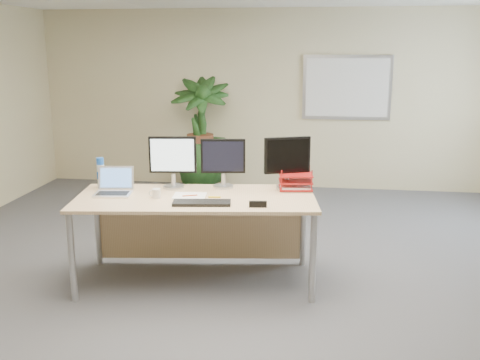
# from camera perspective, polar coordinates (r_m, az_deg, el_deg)

# --- Properties ---
(floor) EXTENTS (8.00, 8.00, 0.00)m
(floor) POSITION_cam_1_polar(r_m,az_deg,el_deg) (4.75, -1.76, -12.69)
(floor) COLOR #48474C
(floor) RESTS_ON ground
(back_wall) EXTENTS (7.00, 0.04, 2.70)m
(back_wall) POSITION_cam_1_polar(r_m,az_deg,el_deg) (8.25, 2.81, 8.53)
(back_wall) COLOR #C3B28A
(back_wall) RESTS_ON floor
(whiteboard) EXTENTS (1.30, 0.04, 0.95)m
(whiteboard) POSITION_cam_1_polar(r_m,az_deg,el_deg) (8.18, 11.33, 9.64)
(whiteboard) COLOR #B0B0B5
(whiteboard) RESTS_ON back_wall
(desk) EXTENTS (2.24, 1.16, 0.82)m
(desk) POSITION_cam_1_polar(r_m,az_deg,el_deg) (4.99, -4.60, -3.36)
(desk) COLOR tan
(desk) RESTS_ON floor
(floor_plant) EXTENTS (0.90, 0.90, 1.50)m
(floor_plant) POSITION_cam_1_polar(r_m,az_deg,el_deg) (8.05, -4.26, 4.06)
(floor_plant) COLOR #153B15
(floor_plant) RESTS_ON floor
(monitor_left) EXTENTS (0.45, 0.20, 0.50)m
(monitor_left) POSITION_cam_1_polar(r_m,az_deg,el_deg) (5.08, -7.18, 2.26)
(monitor_left) COLOR #B1B1B6
(monitor_left) RESTS_ON desk
(monitor_right) EXTENTS (0.42, 0.19, 0.47)m
(monitor_right) POSITION_cam_1_polar(r_m,az_deg,el_deg) (5.07, -1.81, 2.16)
(monitor_right) COLOR #B1B1B6
(monitor_right) RESTS_ON desk
(monitor_dark) EXTENTS (0.43, 0.20, 0.49)m
(monitor_dark) POSITION_cam_1_polar(r_m,az_deg,el_deg) (5.05, 5.06, 2.22)
(monitor_dark) COLOR #B1B1B6
(monitor_dark) RESTS_ON desk
(laptop) EXTENTS (0.36, 0.33, 0.24)m
(laptop) POSITION_cam_1_polar(r_m,az_deg,el_deg) (5.04, -13.27, -0.73)
(laptop) COLOR white
(laptop) RESTS_ON desk
(keyboard) EXTENTS (0.51, 0.22, 0.03)m
(keyboard) POSITION_cam_1_polar(r_m,az_deg,el_deg) (4.58, -4.10, -2.44)
(keyboard) COLOR black
(keyboard) RESTS_ON desk
(coffee_mug) EXTENTS (0.11, 0.07, 0.08)m
(coffee_mug) POSITION_cam_1_polar(r_m,az_deg,el_deg) (4.82, -8.93, -1.41)
(coffee_mug) COLOR silver
(coffee_mug) RESTS_ON desk
(spiral_notebook) EXTENTS (0.31, 0.24, 0.01)m
(spiral_notebook) POSITION_cam_1_polar(r_m,az_deg,el_deg) (4.83, -5.39, -1.71)
(spiral_notebook) COLOR white
(spiral_notebook) RESTS_ON desk
(orange_pen) EXTENTS (0.13, 0.06, 0.01)m
(orange_pen) POSITION_cam_1_polar(r_m,az_deg,el_deg) (4.80, -5.36, -1.65)
(orange_pen) COLOR #CB4916
(orange_pen) RESTS_ON spiral_notebook
(yellow_highlighter) EXTENTS (0.11, 0.02, 0.01)m
(yellow_highlighter) POSITION_cam_1_polar(r_m,az_deg,el_deg) (4.78, -2.73, -1.82)
(yellow_highlighter) COLOR yellow
(yellow_highlighter) RESTS_ON desk
(water_bottle) EXTENTS (0.07, 0.07, 0.29)m
(water_bottle) POSITION_cam_1_polar(r_m,az_deg,el_deg) (5.25, -14.63, 0.67)
(water_bottle) COLOR silver
(water_bottle) RESTS_ON desk
(letter_tray) EXTENTS (0.33, 0.27, 0.14)m
(letter_tray) POSITION_cam_1_polar(r_m,az_deg,el_deg) (5.06, 5.94, -0.28)
(letter_tray) COLOR #A11513
(letter_tray) RESTS_ON desk
(stapler) EXTENTS (0.15, 0.06, 0.05)m
(stapler) POSITION_cam_1_polar(r_m,az_deg,el_deg) (4.50, 1.92, -2.59)
(stapler) COLOR black
(stapler) RESTS_ON desk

